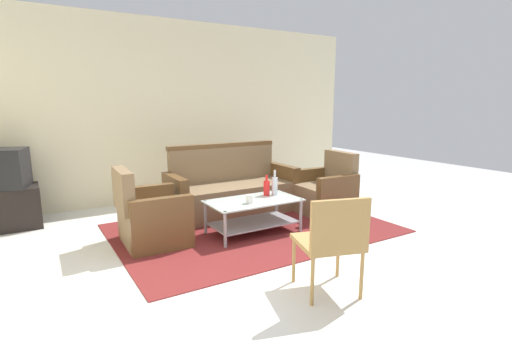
% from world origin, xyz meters
% --- Properties ---
extents(ground_plane, '(14.00, 14.00, 0.00)m').
position_xyz_m(ground_plane, '(0.00, 0.00, 0.00)').
color(ground_plane, white).
extents(wall_back, '(6.52, 0.12, 2.80)m').
position_xyz_m(wall_back, '(0.00, 3.06, 1.40)').
color(wall_back, beige).
rests_on(wall_back, ground).
extents(rug, '(3.28, 2.28, 0.01)m').
position_xyz_m(rug, '(0.14, 0.96, 0.01)').
color(rug, maroon).
rests_on(rug, ground).
extents(couch, '(1.80, 0.74, 0.96)m').
position_xyz_m(couch, '(0.23, 1.70, 0.32)').
color(couch, '#7F6647').
rests_on(couch, rug).
extents(armchair_left, '(0.72, 0.78, 0.85)m').
position_xyz_m(armchair_left, '(-1.09, 1.11, 0.29)').
color(armchair_left, '#7F6647').
rests_on(armchair_left, rug).
extents(armchair_right, '(0.73, 0.79, 0.85)m').
position_xyz_m(armchair_right, '(1.36, 1.04, 0.29)').
color(armchair_right, '#7F6647').
rests_on(armchair_right, rug).
extents(coffee_table, '(1.10, 0.60, 0.40)m').
position_xyz_m(coffee_table, '(0.06, 0.82, 0.27)').
color(coffee_table, silver).
rests_on(coffee_table, rug).
extents(bottle_clear, '(0.07, 0.07, 0.31)m').
position_xyz_m(bottle_clear, '(0.41, 0.90, 0.53)').
color(bottle_clear, silver).
rests_on(bottle_clear, coffee_table).
extents(bottle_red, '(0.08, 0.08, 0.26)m').
position_xyz_m(bottle_red, '(0.32, 0.94, 0.51)').
color(bottle_red, red).
rests_on(bottle_red, coffee_table).
extents(cup, '(0.08, 0.08, 0.10)m').
position_xyz_m(cup, '(-0.06, 0.71, 0.46)').
color(cup, silver).
rests_on(cup, coffee_table).
extents(tv_stand, '(0.80, 0.50, 0.52)m').
position_xyz_m(tv_stand, '(-2.50, 2.55, 0.26)').
color(tv_stand, black).
rests_on(tv_stand, ground).
extents(wicker_chair, '(0.60, 0.60, 0.84)m').
position_xyz_m(wicker_chair, '(-0.19, -0.82, 0.49)').
color(wicker_chair, '#AD844C').
rests_on(wicker_chair, ground).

